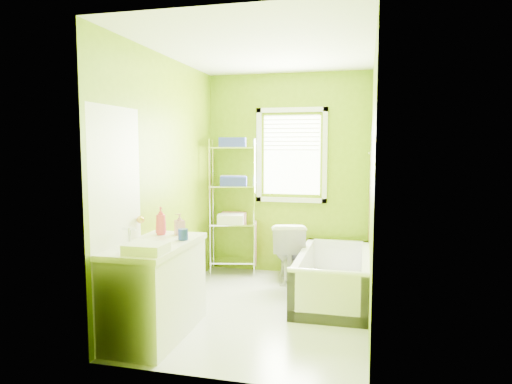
% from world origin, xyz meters
% --- Properties ---
extents(ground, '(2.90, 2.90, 0.00)m').
position_xyz_m(ground, '(0.00, 0.00, 0.00)').
color(ground, silver).
rests_on(ground, ground).
extents(room_envelope, '(2.14, 2.94, 2.62)m').
position_xyz_m(room_envelope, '(0.00, 0.00, 1.55)').
color(room_envelope, '#6D9007').
rests_on(room_envelope, ground).
extents(window, '(0.92, 0.05, 1.22)m').
position_xyz_m(window, '(0.05, 1.42, 1.61)').
color(window, white).
rests_on(window, ground).
extents(door, '(0.09, 0.80, 2.00)m').
position_xyz_m(door, '(-1.04, -1.00, 1.00)').
color(door, white).
rests_on(door, ground).
extents(right_wall_decor, '(0.04, 1.48, 1.17)m').
position_xyz_m(right_wall_decor, '(1.04, -0.02, 1.32)').
color(right_wall_decor, '#420715').
rests_on(right_wall_decor, ground).
extents(bathtub, '(0.76, 1.62, 0.52)m').
position_xyz_m(bathtub, '(0.67, 0.50, 0.17)').
color(bathtub, white).
rests_on(bathtub, ground).
extents(toilet, '(0.55, 0.79, 0.74)m').
position_xyz_m(toilet, '(0.07, 1.10, 0.37)').
color(toilet, white).
rests_on(toilet, ground).
extents(vanity, '(0.57, 1.10, 1.10)m').
position_xyz_m(vanity, '(-0.78, -0.85, 0.45)').
color(vanity, silver).
rests_on(vanity, ground).
extents(wire_shelf_unit, '(0.66, 0.53, 1.78)m').
position_xyz_m(wire_shelf_unit, '(-0.67, 1.26, 1.09)').
color(wire_shelf_unit, silver).
rests_on(wire_shelf_unit, ground).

